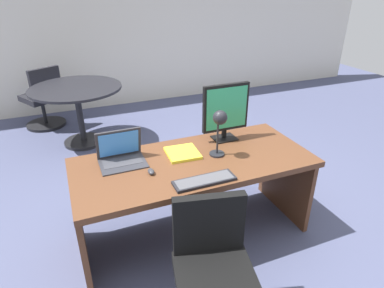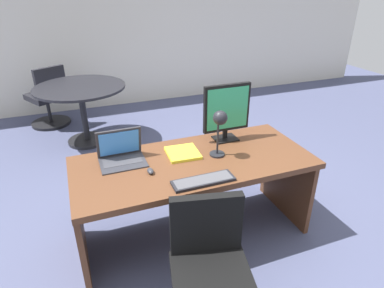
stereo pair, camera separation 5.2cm
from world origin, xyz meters
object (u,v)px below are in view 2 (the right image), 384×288
(keyboard, at_px, (203,181))
(meeting_table, at_px, (82,101))
(monitor, at_px, (227,110))
(mouse, at_px, (150,171))
(office_chair, at_px, (210,282))
(desk, at_px, (192,177))
(desk_lamp, at_px, (220,124))
(book, at_px, (183,153))
(meeting_chair_near, at_px, (49,101))
(laptop, at_px, (121,151))

(keyboard, bearing_deg, meeting_table, 104.22)
(monitor, relative_size, mouse, 6.18)
(office_chair, bearing_deg, meeting_table, 99.04)
(desk, distance_m, monitor, 0.63)
(desk_lamp, bearing_deg, mouse, -174.63)
(desk, distance_m, office_chair, 0.90)
(keyboard, height_order, office_chair, office_chair)
(monitor, distance_m, book, 0.53)
(desk, bearing_deg, meeting_chair_near, 110.87)
(desk_lamp, bearing_deg, laptop, 163.19)
(mouse, bearing_deg, desk_lamp, 5.37)
(laptop, bearing_deg, keyboard, -47.74)
(desk, xyz_separation_m, desk_lamp, (0.20, -0.06, 0.46))
(desk, height_order, monitor, monitor)
(meeting_chair_near, bearing_deg, keyboard, -72.03)
(desk, relative_size, monitor, 3.76)
(keyboard, relative_size, book, 1.60)
(desk, height_order, mouse, mouse)
(office_chair, bearing_deg, book, 80.20)
(mouse, bearing_deg, desk, 16.93)
(desk, xyz_separation_m, mouse, (-0.36, -0.11, 0.20))
(mouse, xyz_separation_m, meeting_chair_near, (-0.76, 3.04, -0.37))
(book, distance_m, meeting_table, 2.17)
(monitor, distance_m, meeting_table, 2.26)
(desk, bearing_deg, mouse, -163.07)
(desk_lamp, distance_m, meeting_chair_near, 3.33)
(desk, distance_m, laptop, 0.60)
(monitor, height_order, laptop, monitor)
(book, bearing_deg, desk, -57.86)
(mouse, relative_size, desk_lamp, 0.21)
(mouse, relative_size, office_chair, 0.09)
(meeting_chair_near, bearing_deg, office_chair, -76.49)
(mouse, height_order, office_chair, office_chair)
(laptop, distance_m, meeting_chair_near, 2.86)
(mouse, relative_size, book, 0.29)
(meeting_table, bearing_deg, monitor, -60.99)
(laptop, xyz_separation_m, mouse, (0.16, -0.27, -0.06))
(monitor, bearing_deg, mouse, -157.25)
(desk, height_order, keyboard, keyboard)
(desk, height_order, book, book)
(desk, bearing_deg, laptop, 162.78)
(meeting_chair_near, bearing_deg, monitor, -61.02)
(keyboard, bearing_deg, mouse, 141.73)
(desk, relative_size, office_chair, 2.14)
(book, bearing_deg, meeting_table, 107.10)
(meeting_table, relative_size, meeting_chair_near, 1.26)
(desk_lamp, relative_size, meeting_table, 0.34)
(laptop, height_order, meeting_table, laptop)
(laptop, relative_size, meeting_table, 0.30)
(desk, xyz_separation_m, book, (-0.05, 0.08, 0.19))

